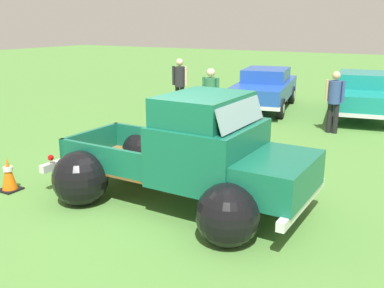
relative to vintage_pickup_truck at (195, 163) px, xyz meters
The scene contains 8 objects.
ground_plane 0.85m from the vintage_pickup_truck, behind, with size 80.00×80.00×0.00m, color #548C3D.
vintage_pickup_truck is the anchor object (origin of this frame).
show_car_0 8.98m from the vintage_pickup_truck, 103.30° to the left, with size 2.59×4.84×1.43m.
show_car_1 9.22m from the vintage_pickup_truck, 82.74° to the left, with size 2.59×4.81×1.43m.
spectator_0 7.94m from the vintage_pickup_truck, 123.27° to the left, with size 0.53×0.42×1.84m.
spectator_1 5.16m from the vintage_pickup_truck, 114.66° to the left, with size 0.53×0.36×1.80m.
spectator_2 6.37m from the vintage_pickup_truck, 82.11° to the left, with size 0.53×0.36×1.73m.
lane_cone_0 3.53m from the vintage_pickup_truck, 161.08° to the right, with size 0.36×0.36×0.63m.
Camera 1 is at (3.77, -6.00, 3.02)m, focal length 40.61 mm.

